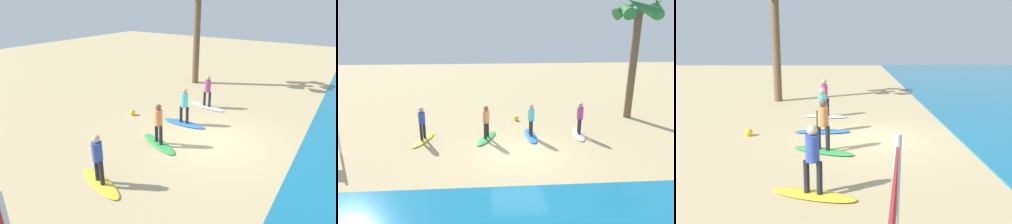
{
  "view_description": "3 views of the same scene",
  "coord_description": "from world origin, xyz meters",
  "views": [
    {
      "loc": [
        9.66,
        4.13,
        5.48
      ],
      "look_at": [
        0.87,
        -1.69,
        1.24
      ],
      "focal_mm": 30.52,
      "sensor_mm": 36.0,
      "label": 1
    },
    {
      "loc": [
        1.48,
        12.65,
        5.74
      ],
      "look_at": [
        0.41,
        -2.35,
        1.23
      ],
      "focal_mm": 32.63,
      "sensor_mm": 36.0,
      "label": 2
    },
    {
      "loc": [
        12.17,
        -1.02,
        3.72
      ],
      "look_at": [
        -0.26,
        -1.11,
        0.94
      ],
      "focal_mm": 37.71,
      "sensor_mm": 36.0,
      "label": 3
    }
  ],
  "objects": [
    {
      "name": "surfboard_white",
      "position": [
        -3.4,
        -2.03,
        0.04
      ],
      "size": [
        0.84,
        2.16,
        0.09
      ],
      "primitive_type": "ellipsoid",
      "rotation": [
        0.0,
        0.0,
        1.43
      ],
      "color": "white",
      "rests_on": "ground"
    },
    {
      "name": "surfer_yellow",
      "position": [
        4.58,
        -1.79,
        1.04
      ],
      "size": [
        0.32,
        0.45,
        1.64
      ],
      "color": "#232328",
      "rests_on": "surfboard_yellow"
    },
    {
      "name": "surfer_white",
      "position": [
        -3.4,
        -2.03,
        1.04
      ],
      "size": [
        0.32,
        0.46,
        1.64
      ],
      "color": "#232328",
      "rests_on": "surfboard_white"
    },
    {
      "name": "surfboard_blue",
      "position": [
        -0.84,
        -1.94,
        0.04
      ],
      "size": [
        0.62,
        2.12,
        0.09
      ],
      "primitive_type": "ellipsoid",
      "rotation": [
        0.0,
        0.0,
        1.6
      ],
      "color": "blue",
      "rests_on": "ground"
    },
    {
      "name": "surfer_green",
      "position": [
        1.43,
        -1.76,
        1.04
      ],
      "size": [
        0.32,
        0.44,
        1.64
      ],
      "color": "#232328",
      "rests_on": "surfboard_green"
    },
    {
      "name": "surfer_blue",
      "position": [
        -0.84,
        -1.94,
        1.04
      ],
      "size": [
        0.32,
        0.46,
        1.64
      ],
      "color": "#232328",
      "rests_on": "surfboard_blue"
    },
    {
      "name": "surfboard_yellow",
      "position": [
        4.58,
        -1.79,
        0.04
      ],
      "size": [
        1.12,
        2.17,
        0.09
      ],
      "primitive_type": "ellipsoid",
      "rotation": [
        0.0,
        0.0,
        1.29
      ],
      "color": "yellow",
      "rests_on": "ground"
    },
    {
      "name": "surfboard_green",
      "position": [
        1.43,
        -1.76,
        0.04
      ],
      "size": [
        1.33,
        2.15,
        0.09
      ],
      "primitive_type": "ellipsoid",
      "rotation": [
        0.0,
        0.0,
        1.17
      ],
      "color": "green",
      "rests_on": "ground"
    },
    {
      "name": "beach_ball",
      "position": [
        -0.37,
        -4.64,
        0.14
      ],
      "size": [
        0.28,
        0.28,
        0.28
      ],
      "primitive_type": "sphere",
      "color": "yellow",
      "rests_on": "ground"
    },
    {
      "name": "ground_plane",
      "position": [
        0.0,
        0.0,
        0.0
      ],
      "size": [
        60.0,
        60.0,
        0.0
      ],
      "primitive_type": "plane",
      "color": "tan"
    }
  ]
}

